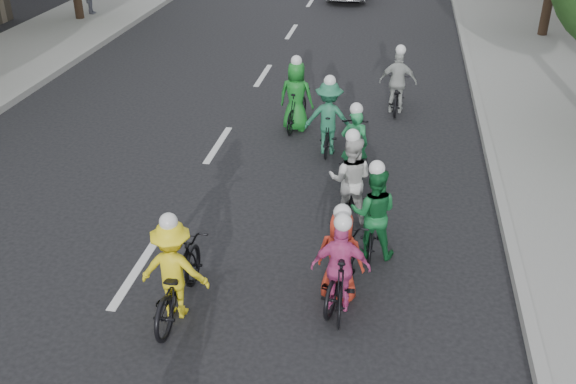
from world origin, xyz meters
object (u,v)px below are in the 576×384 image
(cyclist_2, at_px, (176,276))
(cyclist_5, at_px, (354,149))
(cyclist_1, at_px, (373,219))
(cyclist_7, at_px, (329,122))
(cyclist_4, at_px, (340,264))
(cyclist_9, at_px, (296,102))
(cyclist_8, at_px, (397,89))
(cyclist_6, at_px, (350,188))
(cyclist_3, at_px, (341,273))

(cyclist_2, distance_m, cyclist_5, 5.24)
(cyclist_1, xyz_separation_m, cyclist_7, (-1.20, 3.87, 0.04))
(cyclist_2, bearing_deg, cyclist_4, -161.15)
(cyclist_9, bearing_deg, cyclist_8, -139.28)
(cyclist_4, relative_size, cyclist_7, 1.04)
(cyclist_4, bearing_deg, cyclist_2, 27.50)
(cyclist_7, xyz_separation_m, cyclist_8, (1.43, 2.72, -0.09))
(cyclist_8, bearing_deg, cyclist_9, 36.19)
(cyclist_6, relative_size, cyclist_9, 0.99)
(cyclist_3, distance_m, cyclist_4, 0.28)
(cyclist_9, bearing_deg, cyclist_7, 135.03)
(cyclist_7, bearing_deg, cyclist_2, 75.27)
(cyclist_5, distance_m, cyclist_6, 1.69)
(cyclist_4, relative_size, cyclist_8, 1.06)
(cyclist_5, relative_size, cyclist_8, 1.12)
(cyclist_3, relative_size, cyclist_5, 0.84)
(cyclist_2, relative_size, cyclist_3, 1.19)
(cyclist_2, bearing_deg, cyclist_6, -126.31)
(cyclist_6, bearing_deg, cyclist_9, -64.60)
(cyclist_7, distance_m, cyclist_9, 1.47)
(cyclist_2, bearing_deg, cyclist_3, -167.63)
(cyclist_4, xyz_separation_m, cyclist_8, (0.65, 7.82, 0.04))
(cyclist_8, height_order, cyclist_9, cyclist_9)
(cyclist_4, bearing_deg, cyclist_3, 105.78)
(cyclist_3, height_order, cyclist_6, cyclist_6)
(cyclist_8, bearing_deg, cyclist_1, 90.44)
(cyclist_7, bearing_deg, cyclist_5, 120.06)
(cyclist_4, distance_m, cyclist_6, 2.28)
(cyclist_3, bearing_deg, cyclist_6, -92.21)
(cyclist_1, xyz_separation_m, cyclist_3, (-0.38, -1.51, -0.06))
(cyclist_9, bearing_deg, cyclist_4, 112.12)
(cyclist_1, height_order, cyclist_3, cyclist_1)
(cyclist_4, height_order, cyclist_7, cyclist_7)
(cyclist_1, height_order, cyclist_4, cyclist_1)
(cyclist_2, distance_m, cyclist_9, 7.08)
(cyclist_8, bearing_deg, cyclist_6, 85.21)
(cyclist_4, relative_size, cyclist_5, 0.95)
(cyclist_1, bearing_deg, cyclist_2, 37.19)
(cyclist_1, height_order, cyclist_9, cyclist_9)
(cyclist_2, distance_m, cyclist_7, 6.09)
(cyclist_5, bearing_deg, cyclist_2, 58.88)
(cyclist_6, height_order, cyclist_8, cyclist_6)
(cyclist_7, height_order, cyclist_8, cyclist_7)
(cyclist_4, bearing_deg, cyclist_5, -79.83)
(cyclist_3, distance_m, cyclist_5, 4.25)
(cyclist_4, xyz_separation_m, cyclist_7, (-0.78, 5.10, 0.13))
(cyclist_4, height_order, cyclist_9, cyclist_9)
(cyclist_6, bearing_deg, cyclist_4, 94.54)
(cyclist_2, relative_size, cyclist_6, 1.09)
(cyclist_1, xyz_separation_m, cyclist_8, (0.23, 6.59, -0.06))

